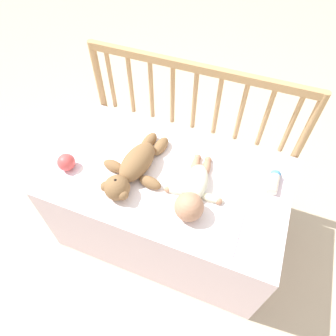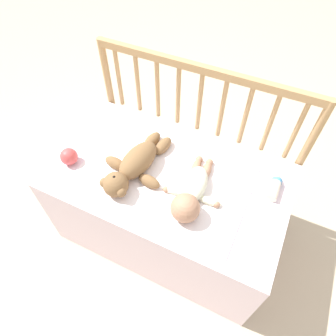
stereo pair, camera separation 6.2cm
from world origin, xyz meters
TOP-DOWN VIEW (x-y plane):
  - ground_plane at (0.00, 0.00)m, footprint 12.00×12.00m
  - crib_mattress at (0.00, 0.00)m, footprint 1.09×0.64m
  - crib_rail at (0.00, 0.35)m, footprint 1.09×0.04m
  - blanket at (-0.01, -0.02)m, footprint 0.76×0.51m
  - teddy_bear at (-0.15, -0.05)m, footprint 0.31×0.44m
  - baby at (0.14, -0.07)m, footprint 0.27×0.38m
  - toy_ball at (-0.45, -0.13)m, footprint 0.08×0.08m
  - baby_bottle at (0.45, 0.13)m, footprint 0.05×0.13m

SIDE VIEW (x-z plane):
  - ground_plane at x=0.00m, z-range 0.00..0.00m
  - crib_mattress at x=0.00m, z-range 0.00..0.52m
  - blanket at x=-0.01m, z-range 0.52..0.53m
  - baby_bottle at x=0.45m, z-range 0.52..0.57m
  - toy_ball at x=-0.45m, z-range 0.52..0.60m
  - baby at x=0.14m, z-range 0.51..0.63m
  - teddy_bear at x=-0.15m, z-range 0.51..0.63m
  - crib_rail at x=0.00m, z-range 0.18..1.06m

